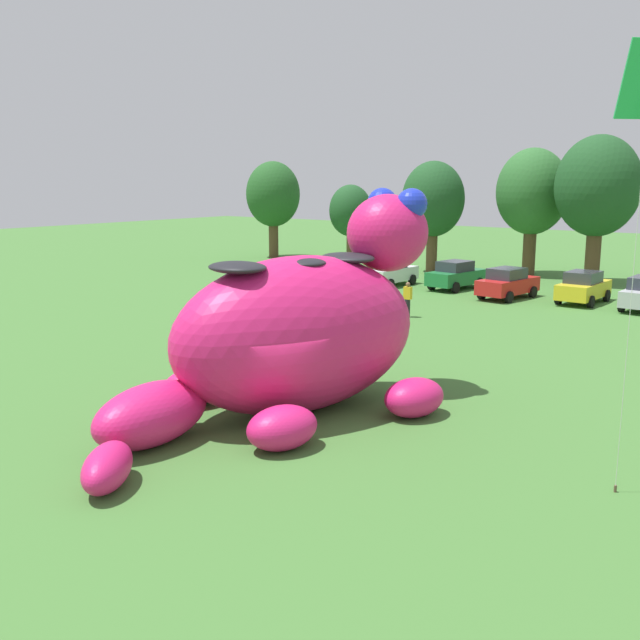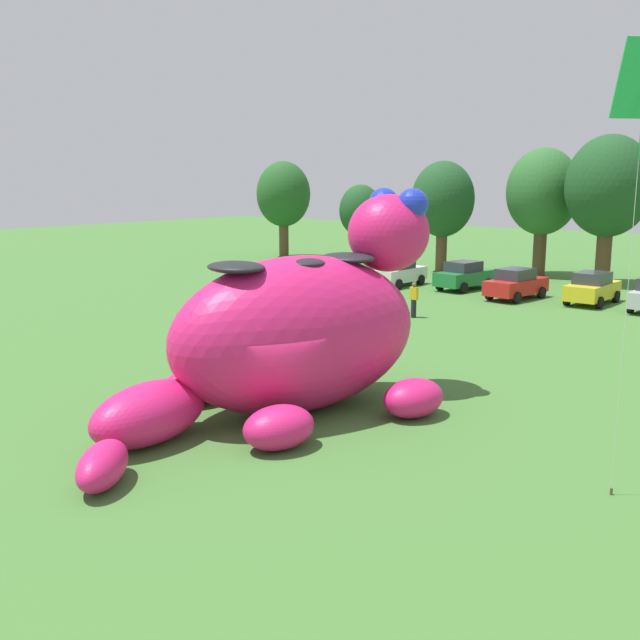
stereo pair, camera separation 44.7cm
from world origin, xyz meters
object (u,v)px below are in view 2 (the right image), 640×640
Objects in this scene: giant_inflatable_creature at (298,332)px; spectator_far_side at (304,332)px; car_red at (516,284)px; spectator_mid_field at (361,290)px; spectator_near_inflatable at (414,300)px; spectator_wandering at (311,312)px; car_white at (398,272)px; car_green at (464,275)px; car_yellow at (592,288)px.

giant_inflatable_creature is 6.88m from spectator_far_side.
spectator_mid_field is at bearing -127.18° from car_red.
giant_inflatable_creature is at bearing -60.77° from spectator_mid_field.
spectator_wandering is at bearing -108.51° from spectator_near_inflatable.
car_white is 7.74m from spectator_mid_field.
giant_inflatable_creature is 17.56m from spectator_mid_field.
spectator_far_side is (2.81, -18.57, -0.01)m from car_green.
car_yellow reaches higher than spectator_wandering.
giant_inflatable_creature reaches higher than car_white.
spectator_mid_field is at bearing -72.19° from car_white.
car_white is 1.00× the size of car_yellow.
giant_inflatable_creature is 23.52m from car_yellow.
car_green is at bearing 160.05° from car_red.
car_yellow is (3.84, 1.03, 0.00)m from car_red.
spectator_far_side is at bearing -66.38° from spectator_mid_field.
car_green is 15.12m from spectator_wandering.
car_white reaches higher than spectator_far_side.
car_green is 18.78m from spectator_far_side.
car_red is 2.51× the size of spectator_near_inflatable.
giant_inflatable_creature is 15.09m from spectator_near_inflatable.
car_green is 1.00× the size of car_red.
spectator_near_inflatable is at bearing -14.91° from spectator_mid_field.
spectator_far_side is (-4.17, 5.27, -1.45)m from giant_inflatable_creature.
spectator_near_inflatable is 3.94m from spectator_mid_field.
spectator_mid_field is at bearing 113.62° from spectator_far_side.
spectator_mid_field is 1.00× the size of spectator_far_side.
car_red is 2.51× the size of spectator_wandering.
spectator_mid_field is at bearing -100.32° from car_green.
spectator_mid_field is (-3.81, 1.01, 0.00)m from spectator_near_inflatable.
car_red is at bearing 86.46° from spectator_far_side.
spectator_near_inflatable is at bearing -53.60° from car_white.
spectator_far_side is at bearing 128.35° from giant_inflatable_creature.
spectator_mid_field is (-1.56, -8.57, -0.01)m from car_green.
spectator_mid_field is (-5.43, -7.16, -0.01)m from car_red.
spectator_far_side is (-4.90, -18.19, -0.01)m from car_yellow.
car_yellow reaches higher than spectator_near_inflatable.
car_red and car_yellow have the same top height.
spectator_near_inflatable is 9.00m from spectator_far_side.
spectator_mid_field is 6.84m from spectator_wandering.
giant_inflatable_creature reaches higher than spectator_near_inflatable.
spectator_far_side is at bearing -105.09° from car_yellow.
car_yellow is at bearing 74.91° from spectator_far_side.
giant_inflatable_creature reaches higher than spectator_mid_field.
spectator_wandering is at bearing -73.35° from spectator_mid_field.
car_white and car_yellow have the same top height.
car_green is at bearing 17.05° from car_white.
spectator_near_inflatable is (2.25, -9.58, -0.01)m from car_green.
car_white is at bearing -175.95° from car_yellow.
car_red is 8.99m from spectator_mid_field.
car_red is (7.80, -0.20, 0.00)m from car_white.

